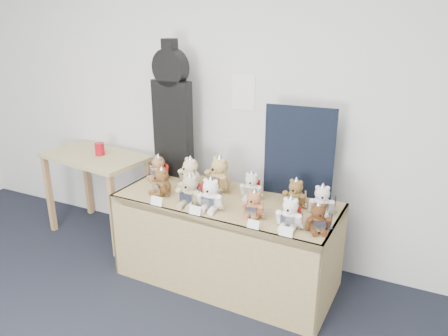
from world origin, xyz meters
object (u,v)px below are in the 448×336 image
at_px(teddy_front_left, 190,192).
at_px(teddy_front_right, 254,205).
at_px(display_table, 222,221).
at_px(teddy_back_right, 295,195).
at_px(teddy_front_centre, 211,196).
at_px(red_cup, 100,149).
at_px(teddy_back_centre_right, 251,187).
at_px(teddy_back_left, 190,174).
at_px(side_table, 96,167).
at_px(guitar_case, 172,112).
at_px(teddy_front_far_left, 161,183).
at_px(teddy_back_centre_left, 219,175).
at_px(teddy_back_far_left, 158,169).
at_px(teddy_front_far_right, 290,214).
at_px(teddy_front_end, 318,219).
at_px(teddy_back_end, 322,201).

xyz_separation_m(teddy_front_left, teddy_front_right, (0.51, 0.02, -0.02)).
xyz_separation_m(display_table, teddy_back_right, (0.53, 0.18, 0.26)).
relative_size(display_table, teddy_front_right, 7.70).
height_order(teddy_front_left, teddy_front_centre, teddy_front_left).
xyz_separation_m(red_cup, teddy_back_centre_right, (1.60, -0.09, -0.06)).
height_order(red_cup, teddy_back_left, teddy_back_left).
height_order(side_table, red_cup, red_cup).
distance_m(side_table, teddy_front_right, 1.84).
relative_size(guitar_case, teddy_back_centre_right, 4.90).
xyz_separation_m(side_table, teddy_front_far_left, (0.97, -0.32, 0.13)).
height_order(teddy_back_centre_right, teddy_back_right, teddy_back_right).
xyz_separation_m(teddy_back_centre_left, teddy_back_far_left, (-0.58, -0.02, -0.03)).
distance_m(teddy_front_left, teddy_back_centre_left, 0.37).
bearing_deg(teddy_front_right, teddy_back_far_left, 165.85).
distance_m(guitar_case, teddy_back_right, 1.29).
bearing_deg(teddy_back_right, teddy_front_centre, -145.86).
xyz_separation_m(teddy_front_far_right, teddy_back_left, (-0.98, 0.34, 0.02)).
distance_m(teddy_front_right, teddy_back_right, 0.37).
distance_m(teddy_front_left, teddy_back_centre_right, 0.49).
bearing_deg(teddy_back_left, teddy_back_centre_right, 21.57).
distance_m(guitar_case, red_cup, 0.89).
bearing_deg(red_cup, teddy_front_end, -10.56).
xyz_separation_m(teddy_front_right, teddy_back_centre_right, (-0.15, 0.31, 0.00)).
xyz_separation_m(guitar_case, teddy_front_far_left, (0.15, -0.43, -0.48)).
bearing_deg(teddy_front_centre, teddy_front_right, -2.25).
relative_size(teddy_back_centre_right, teddy_back_end, 0.95).
height_order(teddy_back_centre_left, teddy_back_right, teddy_back_centre_left).
relative_size(side_table, teddy_back_centre_right, 4.40).
height_order(teddy_front_far_right, teddy_back_right, teddy_front_far_right).
height_order(display_table, teddy_front_right, teddy_front_right).
bearing_deg(red_cup, teddy_front_right, -12.81).
distance_m(display_table, teddy_front_right, 0.42).
xyz_separation_m(teddy_front_right, teddy_front_far_right, (0.28, -0.04, 0.01)).
height_order(display_table, teddy_back_centre_left, teddy_back_centre_left).
bearing_deg(teddy_front_far_left, teddy_back_left, 89.58).
bearing_deg(teddy_front_far_right, teddy_front_centre, 176.90).
height_order(guitar_case, teddy_back_centre_left, guitar_case).
height_order(guitar_case, teddy_front_right, guitar_case).
bearing_deg(teddy_back_far_left, teddy_back_left, 32.81).
bearing_deg(display_table, teddy_front_centre, -99.49).
bearing_deg(teddy_front_end, teddy_back_centre_right, 125.48).
distance_m(guitar_case, teddy_back_centre_left, 0.71).
xyz_separation_m(teddy_back_left, teddy_back_centre_left, (0.25, 0.04, 0.02)).
relative_size(teddy_front_far_right, teddy_back_left, 0.87).
height_order(teddy_front_left, teddy_front_far_right, teddy_front_left).
relative_size(guitar_case, teddy_back_far_left, 4.69).
bearing_deg(teddy_back_left, teddy_back_right, 20.62).
height_order(red_cup, teddy_back_centre_right, teddy_back_centre_right).
relative_size(teddy_front_far_left, teddy_front_left, 0.90).
relative_size(display_table, side_table, 1.67).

